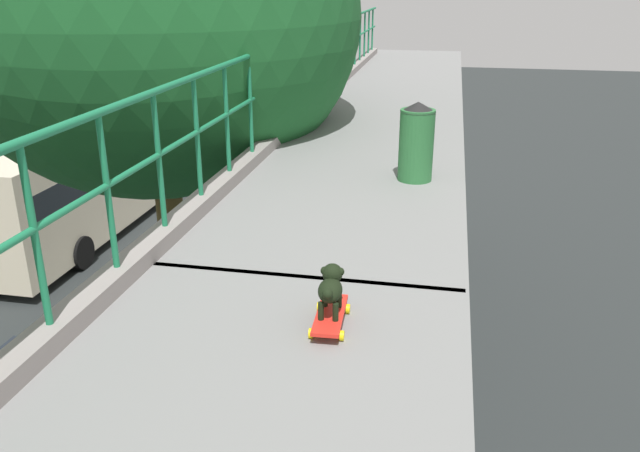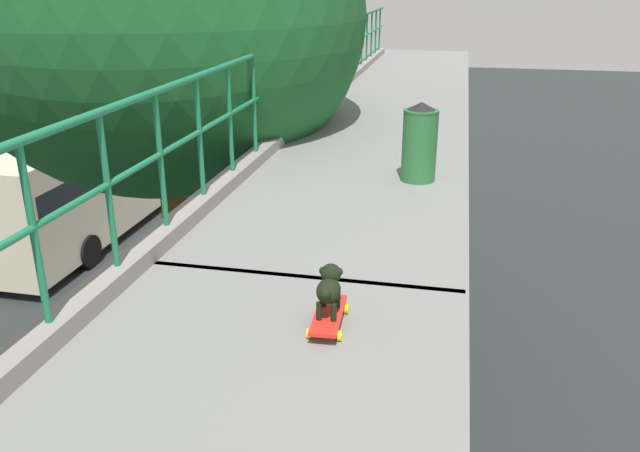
# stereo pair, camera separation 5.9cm
# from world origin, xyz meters

# --- Properties ---
(car_white_fifth) EXTENTS (1.81, 3.83, 1.36)m
(car_white_fifth) POSITION_xyz_m (-5.22, 6.55, 0.65)
(car_white_fifth) COLOR silver
(car_white_fifth) RESTS_ON ground
(city_bus) EXTENTS (2.54, 10.69, 3.42)m
(city_bus) POSITION_xyz_m (-9.16, 15.97, 1.93)
(city_bus) COLOR beige
(city_bus) RESTS_ON ground
(roadside_tree_mid) EXTENTS (5.97, 5.97, 9.84)m
(roadside_tree_mid) POSITION_xyz_m (-2.31, 6.89, 7.24)
(roadside_tree_mid) COLOR #4F411F
(roadside_tree_mid) RESTS_ON ground
(toy_skateboard) EXTENTS (0.23, 0.52, 0.09)m
(toy_skateboard) POSITION_xyz_m (1.31, 1.33, 5.86)
(toy_skateboard) COLOR red
(toy_skateboard) RESTS_ON overpass_deck
(small_dog) EXTENTS (0.16, 0.34, 0.28)m
(small_dog) POSITION_xyz_m (1.31, 1.36, 6.05)
(small_dog) COLOR black
(small_dog) RESTS_ON toy_skateboard
(litter_bin) EXTENTS (0.37, 0.37, 0.83)m
(litter_bin) POSITION_xyz_m (1.63, 4.51, 6.22)
(litter_bin) COLOR #2A6B37
(litter_bin) RESTS_ON overpass_deck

